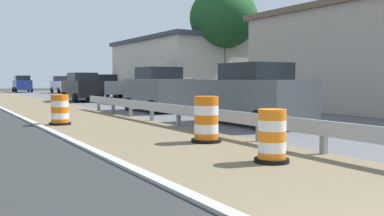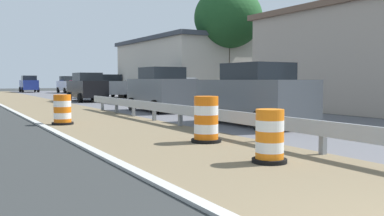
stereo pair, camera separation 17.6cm
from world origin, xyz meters
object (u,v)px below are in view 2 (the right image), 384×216
Objects in this scene: car_distant_c at (69,85)px; car_distant_a at (166,86)px; car_lead_far_lane at (29,84)px; car_distant_b at (87,87)px; car_trailing_near_lane at (83,85)px; traffic_barrel_close at (206,121)px; car_trailing_far_lane at (254,94)px; car_lead_near_lane at (161,90)px; car_mid_far_lane at (109,86)px; traffic_barrel_mid at (62,111)px; traffic_barrel_nearest at (270,139)px.

car_distant_a is at bearing -2.78° from car_distant_c.
car_distant_b is (-0.04, -25.84, -0.01)m from car_lead_far_lane.
car_trailing_near_lane reaches higher than car_distant_b.
traffic_barrel_close is 16.68m from car_distant_a.
car_trailing_far_lane is at bearing -3.47° from car_trailing_near_lane.
car_mid_far_lane is at bearing -11.12° from car_lead_near_lane.
car_distant_c reaches higher than traffic_barrel_mid.
car_lead_far_lane is at bearing 86.28° from traffic_barrel_close.
car_trailing_far_lane reaches higher than traffic_barrel_mid.
car_trailing_far_lane is 1.01× the size of car_distant_a.
car_distant_a is at bearing 1.67° from car_trailing_near_lane.
car_lead_near_lane is 25.16m from car_trailing_near_lane.
car_trailing_far_lane is (-2.96, -32.20, 0.02)m from car_trailing_near_lane.
car_lead_near_lane is 0.92× the size of car_lead_far_lane.
traffic_barrel_close is at bearing -15.71° from car_mid_far_lane.
car_trailing_far_lane is 13.12m from car_distant_a.
car_distant_b is (3.37, 24.10, 0.57)m from traffic_barrel_nearest.
car_lead_near_lane reaches higher than car_trailing_far_lane.
car_lead_far_lane reaches higher than traffic_barrel_nearest.
car_distant_b reaches higher than car_distant_c.
car_lead_far_lane is (-0.34, 37.30, -0.04)m from car_lead_near_lane.
car_distant_b is at bearing -0.64° from car_trailing_far_lane.
traffic_barrel_nearest is 0.23× the size of car_distant_a.
car_trailing_far_lane is 0.98× the size of car_distant_c.
car_distant_a is (3.36, -31.73, 0.09)m from car_lead_far_lane.
traffic_barrel_nearest is 13.19m from car_lead_near_lane.
car_distant_c is at bearing 80.87° from traffic_barrel_close.
car_distant_c is at bearing -145.49° from car_lead_far_lane.
car_lead_near_lane reaches higher than traffic_barrel_nearest.
traffic_barrel_nearest is at bearing 142.57° from car_trailing_far_lane.
traffic_barrel_nearest is at bearing -15.09° from car_mid_far_lane.
traffic_barrel_close is 41.97m from car_distant_c.
car_trailing_near_lane is 32.34m from car_trailing_far_lane.
car_distant_c is (0.20, 6.65, -0.05)m from car_trailing_near_lane.
car_lead_near_lane is 17.33m from car_mid_far_lane.
car_distant_a reaches higher than car_lead_far_lane.
car_mid_far_lane is at bearing 67.46° from traffic_barrel_mid.
car_lead_far_lane reaches higher than car_mid_far_lane.
car_distant_b reaches higher than traffic_barrel_nearest.
traffic_barrel_nearest is 2.85m from traffic_barrel_close.
car_distant_a is at bearing -29.19° from car_lead_near_lane.
car_trailing_far_lane reaches higher than car_trailing_near_lane.
car_lead_near_lane reaches higher than car_lead_far_lane.
car_distant_b is at bearing -12.48° from car_distant_c.
car_trailing_near_lane is at bearing 178.39° from car_mid_far_lane.
car_trailing_near_lane reaches higher than traffic_barrel_mid.
car_distant_c is (3.17, 38.85, -0.07)m from car_trailing_far_lane.
car_distant_b is (-3.49, -5.58, 0.02)m from car_mid_far_lane.
car_lead_far_lane reaches higher than car_distant_b.
traffic_barrel_mid is 0.24× the size of car_distant_a.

